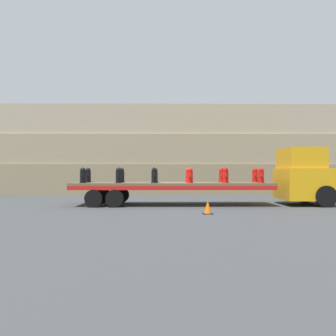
{
  "coord_description": "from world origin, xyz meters",
  "views": [
    {
      "loc": [
        -0.35,
        -17.26,
        1.74
      ],
      "look_at": [
        -0.21,
        0.0,
        1.95
      ],
      "focal_mm": 35.0,
      "sensor_mm": 36.0,
      "label": 1
    }
  ],
  "objects_px": {
    "fire_hydrant_red_far_3": "(188,175)",
    "fire_hydrant_red_near_3": "(190,175)",
    "fire_hydrant_red_far_5": "(255,175)",
    "fire_hydrant_black_near_0": "(83,175)",
    "fire_hydrant_black_far_2": "(155,175)",
    "fire_hydrant_black_near_2": "(154,175)",
    "fire_hydrant_black_near_1": "(119,175)",
    "fire_hydrant_red_far_4": "(222,175)",
    "flatbed_trailer": "(160,186)",
    "fire_hydrant_red_near_5": "(261,175)",
    "fire_hydrant_black_far_1": "(122,175)",
    "fire_hydrant_red_near_4": "(225,175)",
    "fire_hydrant_black_far_0": "(88,175)",
    "traffic_cone": "(208,207)",
    "truck_cab": "(306,177)"
  },
  "relations": [
    {
      "from": "fire_hydrant_red_far_3",
      "to": "fire_hydrant_red_near_3",
      "type": "bearing_deg",
      "value": -90.0
    },
    {
      "from": "fire_hydrant_red_far_3",
      "to": "fire_hydrant_red_far_5",
      "type": "bearing_deg",
      "value": 0.0
    },
    {
      "from": "fire_hydrant_black_near_0",
      "to": "fire_hydrant_red_far_3",
      "type": "xyz_separation_m",
      "value": [
        5.46,
        1.12,
        0.0
      ]
    },
    {
      "from": "fire_hydrant_black_far_2",
      "to": "fire_hydrant_red_far_3",
      "type": "bearing_deg",
      "value": 0.0
    },
    {
      "from": "fire_hydrant_black_near_2",
      "to": "fire_hydrant_black_far_2",
      "type": "bearing_deg",
      "value": 90.0
    },
    {
      "from": "fire_hydrant_black_near_2",
      "to": "fire_hydrant_red_near_3",
      "type": "relative_size",
      "value": 1.0
    },
    {
      "from": "fire_hydrant_black_far_2",
      "to": "fire_hydrant_black_near_1",
      "type": "bearing_deg",
      "value": -148.32
    },
    {
      "from": "fire_hydrant_red_far_3",
      "to": "fire_hydrant_red_far_4",
      "type": "height_order",
      "value": "same"
    },
    {
      "from": "flatbed_trailer",
      "to": "fire_hydrant_red_near_5",
      "type": "distance_m",
      "value": 5.26
    },
    {
      "from": "fire_hydrant_black_far_1",
      "to": "fire_hydrant_black_far_2",
      "type": "bearing_deg",
      "value": 0.0
    },
    {
      "from": "fire_hydrant_black_near_1",
      "to": "fire_hydrant_black_near_2",
      "type": "relative_size",
      "value": 1.0
    },
    {
      "from": "fire_hydrant_red_near_5",
      "to": "fire_hydrant_red_far_5",
      "type": "height_order",
      "value": "same"
    },
    {
      "from": "fire_hydrant_red_near_4",
      "to": "fire_hydrant_red_near_5",
      "type": "relative_size",
      "value": 1.0
    },
    {
      "from": "fire_hydrant_black_far_0",
      "to": "fire_hydrant_red_near_4",
      "type": "xyz_separation_m",
      "value": [
        7.28,
        -1.12,
        0.0
      ]
    },
    {
      "from": "fire_hydrant_black_near_0",
      "to": "traffic_cone",
      "type": "height_order",
      "value": "fire_hydrant_black_near_0"
    },
    {
      "from": "fire_hydrant_red_near_3",
      "to": "fire_hydrant_red_far_3",
      "type": "height_order",
      "value": "same"
    },
    {
      "from": "fire_hydrant_black_far_2",
      "to": "truck_cab",
      "type": "bearing_deg",
      "value": -4.01
    },
    {
      "from": "fire_hydrant_red_far_4",
      "to": "fire_hydrant_red_near_5",
      "type": "bearing_deg",
      "value": -31.68
    },
    {
      "from": "fire_hydrant_red_near_4",
      "to": "fire_hydrant_red_far_4",
      "type": "relative_size",
      "value": 1.0
    },
    {
      "from": "flatbed_trailer",
      "to": "fire_hydrant_red_far_4",
      "type": "xyz_separation_m",
      "value": [
        3.37,
        0.56,
        0.58
      ]
    },
    {
      "from": "flatbed_trailer",
      "to": "fire_hydrant_black_near_2",
      "type": "distance_m",
      "value": 0.85
    },
    {
      "from": "fire_hydrant_red_far_3",
      "to": "fire_hydrant_red_far_5",
      "type": "height_order",
      "value": "same"
    },
    {
      "from": "fire_hydrant_red_near_5",
      "to": "flatbed_trailer",
      "type": "bearing_deg",
      "value": 173.83
    },
    {
      "from": "fire_hydrant_black_near_0",
      "to": "fire_hydrant_black_near_2",
      "type": "height_order",
      "value": "same"
    },
    {
      "from": "fire_hydrant_black_near_2",
      "to": "fire_hydrant_black_far_2",
      "type": "xyz_separation_m",
      "value": [
        0.0,
        1.12,
        0.0
      ]
    },
    {
      "from": "flatbed_trailer",
      "to": "fire_hydrant_black_near_1",
      "type": "xyz_separation_m",
      "value": [
        -2.09,
        -0.56,
        0.58
      ]
    },
    {
      "from": "fire_hydrant_black_far_2",
      "to": "fire_hydrant_red_far_4",
      "type": "xyz_separation_m",
      "value": [
        3.64,
        0.0,
        0.0
      ]
    },
    {
      "from": "fire_hydrant_red_near_3",
      "to": "fire_hydrant_red_near_5",
      "type": "height_order",
      "value": "same"
    },
    {
      "from": "fire_hydrant_black_far_0",
      "to": "fire_hydrant_black_far_2",
      "type": "xyz_separation_m",
      "value": [
        3.64,
        0.0,
        0.0
      ]
    },
    {
      "from": "fire_hydrant_black_far_2",
      "to": "fire_hydrant_red_near_4",
      "type": "distance_m",
      "value": 3.81
    },
    {
      "from": "flatbed_trailer",
      "to": "fire_hydrant_red_near_3",
      "type": "distance_m",
      "value": 1.75
    },
    {
      "from": "fire_hydrant_black_far_0",
      "to": "fire_hydrant_black_far_1",
      "type": "bearing_deg",
      "value": 0.0
    },
    {
      "from": "fire_hydrant_black_far_0",
      "to": "fire_hydrant_black_near_2",
      "type": "distance_m",
      "value": 3.81
    },
    {
      "from": "fire_hydrant_red_near_5",
      "to": "fire_hydrant_red_far_5",
      "type": "xyz_separation_m",
      "value": [
        0.0,
        1.12,
        0.0
      ]
    },
    {
      "from": "fire_hydrant_red_far_5",
      "to": "fire_hydrant_red_far_4",
      "type": "bearing_deg",
      "value": 180.0
    },
    {
      "from": "fire_hydrant_black_far_0",
      "to": "fire_hydrant_red_far_3",
      "type": "bearing_deg",
      "value": 0.0
    },
    {
      "from": "fire_hydrant_black_far_1",
      "to": "traffic_cone",
      "type": "bearing_deg",
      "value": -45.99
    },
    {
      "from": "fire_hydrant_red_near_4",
      "to": "fire_hydrant_red_near_5",
      "type": "height_order",
      "value": "same"
    },
    {
      "from": "fire_hydrant_black_near_1",
      "to": "fire_hydrant_red_near_5",
      "type": "relative_size",
      "value": 1.0
    },
    {
      "from": "fire_hydrant_red_far_3",
      "to": "fire_hydrant_black_near_1",
      "type": "bearing_deg",
      "value": -162.85
    },
    {
      "from": "fire_hydrant_red_near_3",
      "to": "fire_hydrant_black_near_2",
      "type": "bearing_deg",
      "value": 180.0
    },
    {
      "from": "truck_cab",
      "to": "traffic_cone",
      "type": "distance_m",
      "value": 6.92
    },
    {
      "from": "fire_hydrant_red_far_5",
      "to": "flatbed_trailer",
      "type": "bearing_deg",
      "value": -173.83
    },
    {
      "from": "fire_hydrant_black_far_1",
      "to": "fire_hydrant_red_far_3",
      "type": "height_order",
      "value": "same"
    },
    {
      "from": "fire_hydrant_red_near_4",
      "to": "fire_hydrant_red_far_5",
      "type": "bearing_deg",
      "value": 31.68
    },
    {
      "from": "fire_hydrant_black_near_2",
      "to": "fire_hydrant_black_far_0",
      "type": "bearing_deg",
      "value": 162.85
    },
    {
      "from": "truck_cab",
      "to": "fire_hydrant_red_far_4",
      "type": "bearing_deg",
      "value": 172.69
    },
    {
      "from": "truck_cab",
      "to": "flatbed_trailer",
      "type": "xyz_separation_m",
      "value": [
        -7.76,
        0.0,
        -0.5
      ]
    },
    {
      "from": "fire_hydrant_red_near_5",
      "to": "fire_hydrant_black_far_1",
      "type": "bearing_deg",
      "value": 171.23
    },
    {
      "from": "fire_hydrant_black_near_0",
      "to": "fire_hydrant_red_near_4",
      "type": "xyz_separation_m",
      "value": [
        7.28,
        0.0,
        0.0
      ]
    }
  ]
}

